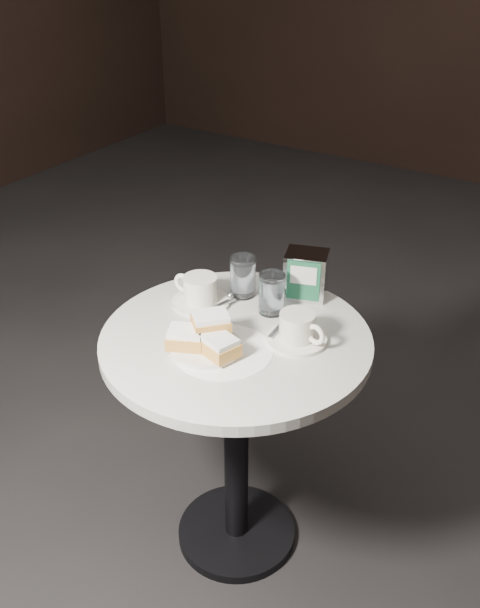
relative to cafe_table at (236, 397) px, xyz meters
name	(u,v)px	position (x,y,z in m)	size (l,w,h in m)	color
ground	(237,535)	(0.00, 0.00, -0.55)	(7.00, 7.00, 0.00)	black
cafe_table	(236,397)	(0.00, 0.00, 0.00)	(0.70, 0.70, 0.74)	black
sugar_spill	(223,351)	(0.01, -0.07, 0.20)	(0.25, 0.25, 0.00)	white
beignet_plate	(205,339)	(-0.03, -0.09, 0.23)	(0.20, 0.20, 0.09)	silver
coffee_cup_left	(200,292)	(-0.17, 0.08, 0.23)	(0.17, 0.16, 0.08)	white
coffee_cup_right	(297,330)	(0.14, 0.06, 0.23)	(0.18, 0.18, 0.08)	white
water_glass_left	(243,277)	(-0.10, 0.19, 0.25)	(0.10, 0.10, 0.12)	white
water_glass_right	(272,294)	(0.02, 0.15, 0.25)	(0.09, 0.09, 0.11)	white
napkin_dispenser	(306,275)	(0.05, 0.28, 0.27)	(0.14, 0.12, 0.13)	silver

